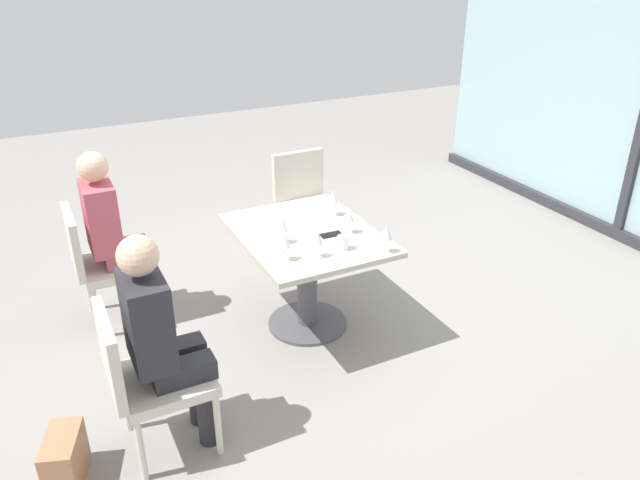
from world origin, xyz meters
name	(u,v)px	position (x,y,z in m)	size (l,w,h in m)	color
ground_plane	(308,324)	(0.00, 0.00, 0.00)	(12.00, 12.00, 0.00)	gray
dining_table_main	(307,259)	(0.00, 0.00, 0.53)	(1.10, 0.87, 0.73)	#BCB29E
chair_front_right	(145,373)	(0.70, -1.25, 0.50)	(0.46, 0.50, 0.87)	beige
chair_front_left	(101,259)	(-0.70, -1.25, 0.50)	(0.46, 0.50, 0.87)	beige
chair_far_left	(306,199)	(-1.05, 0.49, 0.50)	(0.50, 0.46, 0.87)	beige
person_front_right	(162,334)	(0.70, -1.14, 0.70)	(0.34, 0.39, 1.26)	#28282D
person_front_left	(113,229)	(-0.70, -1.14, 0.70)	(0.34, 0.39, 1.26)	#B24C56
wine_glass_0	(282,224)	(0.07, -0.21, 0.86)	(0.07, 0.07, 0.18)	silver
wine_glass_1	(317,238)	(0.35, -0.09, 0.86)	(0.07, 0.07, 0.18)	silver
wine_glass_2	(349,215)	(0.13, 0.24, 0.86)	(0.07, 0.07, 0.18)	silver
wine_glass_3	(333,198)	(-0.17, 0.29, 0.86)	(0.07, 0.07, 0.18)	silver
wine_glass_4	(285,241)	(0.30, -0.29, 0.86)	(0.07, 0.07, 0.18)	silver
wine_glass_5	(386,233)	(0.48, 0.31, 0.86)	(0.07, 0.07, 0.18)	silver
coffee_cup	(343,243)	(0.33, 0.10, 0.78)	(0.08, 0.08, 0.09)	white
cell_phone_on_table	(331,235)	(0.11, 0.12, 0.73)	(0.07, 0.14, 0.01)	black
handbag_0	(65,459)	(0.73, -1.70, 0.14)	(0.30, 0.16, 0.28)	#A3704C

